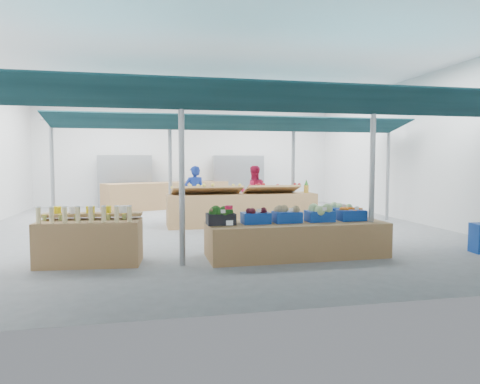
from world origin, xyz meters
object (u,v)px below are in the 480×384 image
at_px(bottle_shelf, 90,240).
at_px(veg_counter, 296,239).
at_px(fruit_counter, 242,209).
at_px(vendor_left, 195,194).
at_px(vendor_right, 254,193).

distance_m(bottle_shelf, veg_counter, 3.68).
xyz_separation_m(fruit_counter, vendor_left, (-1.20, 1.10, 0.38)).
bearing_deg(bottle_shelf, fruit_counter, 53.39).
relative_size(bottle_shelf, vendor_left, 1.07).
height_order(fruit_counter, vendor_right, vendor_right).
distance_m(fruit_counter, vendor_left, 1.67).
bearing_deg(vendor_left, bottle_shelf, 64.29).
height_order(fruit_counter, vendor_left, vendor_left).
distance_m(bottle_shelf, fruit_counter, 5.24).
bearing_deg(veg_counter, vendor_right, 84.55).
distance_m(veg_counter, vendor_left, 5.37).
relative_size(veg_counter, vendor_right, 2.01).
bearing_deg(veg_counter, vendor_left, 104.16).
bearing_deg(bottle_shelf, vendor_left, 70.59).
xyz_separation_m(bottle_shelf, fruit_counter, (3.50, 3.90, 0.02)).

